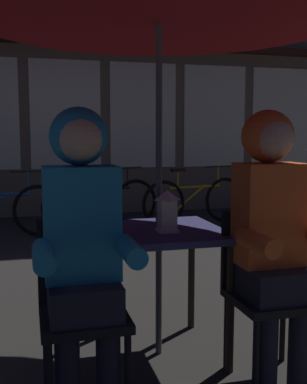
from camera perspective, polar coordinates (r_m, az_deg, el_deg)
ground_plane at (r=2.94m, az=0.62°, el=-18.77°), size 60.00×60.00×0.00m
cafe_table at (r=2.73m, az=0.63°, el=-6.57°), size 0.72×0.72×0.74m
lantern at (r=2.61m, az=1.66°, el=-2.19°), size 0.11×0.11×0.23m
chair_left at (r=2.33m, az=-8.57°, el=-12.78°), size 0.40×0.40×0.87m
chair_right at (r=2.61m, az=13.28°, el=-10.76°), size 0.40×0.40×0.87m
person_left_hooded at (r=2.18m, az=-8.57°, el=-4.41°), size 0.45×0.56×1.40m
person_right_hooded at (r=2.48m, az=14.12°, el=-3.21°), size 0.45×0.56×1.40m
shopfront_building at (r=8.18m, az=-10.92°, el=19.48°), size 10.00×0.93×6.20m
bicycle_fourth at (r=6.54m, az=-6.27°, el=-1.38°), size 1.65×0.40×0.84m
bicycle_fifth at (r=6.82m, az=5.00°, el=-1.03°), size 1.66×0.39×0.84m
bicycle_furthest at (r=7.39m, az=15.32°, el=-0.65°), size 1.68×0.15×0.84m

